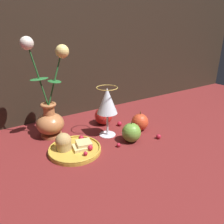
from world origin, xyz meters
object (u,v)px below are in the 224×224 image
at_px(vase, 50,112).
at_px(plate_with_pastries, 72,147).
at_px(apple_near_glass, 131,132).
at_px(apple_at_table_edge, 104,116).
at_px(wine_glass, 107,102).
at_px(apple_beside_vase, 140,122).

height_order(vase, plate_with_pastries, vase).
xyz_separation_m(apple_near_glass, apple_at_table_edge, (-0.01, 0.19, 0.00)).
bearing_deg(vase, wine_glass, -30.61).
bearing_deg(vase, plate_with_pastries, -81.99).
distance_m(vase, plate_with_pastries, 0.17).
height_order(apple_near_glass, apple_at_table_edge, apple_at_table_edge).
xyz_separation_m(vase, apple_beside_vase, (0.32, -0.14, -0.07)).
bearing_deg(apple_beside_vase, plate_with_pastries, -178.35).
height_order(wine_glass, apple_near_glass, wine_glass).
distance_m(plate_with_pastries, apple_near_glass, 0.22).
height_order(apple_beside_vase, apple_near_glass, apple_near_glass).
relative_size(wine_glass, apple_beside_vase, 2.39).
relative_size(apple_beside_vase, apple_at_table_edge, 0.92).
bearing_deg(apple_near_glass, wine_glass, 117.95).
bearing_deg(plate_with_pastries, vase, 98.01).
xyz_separation_m(vase, wine_glass, (0.19, -0.11, 0.03)).
height_order(wine_glass, apple_beside_vase, wine_glass).
distance_m(apple_beside_vase, apple_at_table_edge, 0.16).
xyz_separation_m(apple_beside_vase, apple_at_table_edge, (-0.10, 0.13, 0.00)).
distance_m(plate_with_pastries, apple_beside_vase, 0.30).
relative_size(apple_near_glass, apple_at_table_edge, 0.94).
bearing_deg(plate_with_pastries, apple_near_glass, -13.24).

